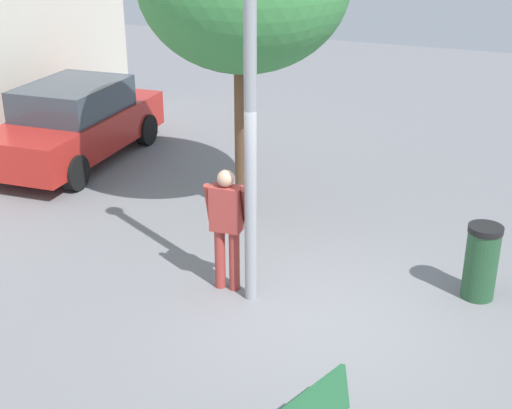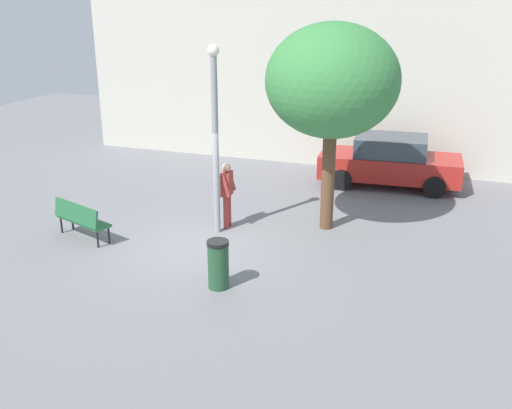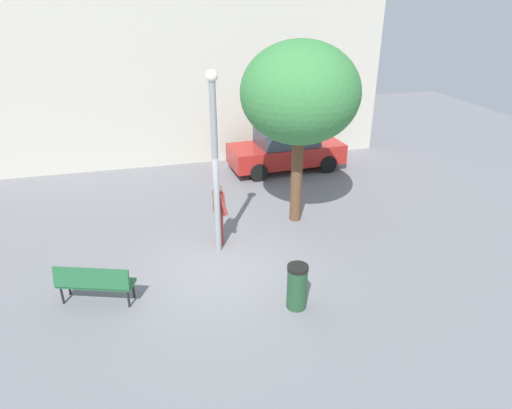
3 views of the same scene
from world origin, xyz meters
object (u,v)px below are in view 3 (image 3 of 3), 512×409
lamppost (215,156)px  park_bench (94,282)px  parked_car_red (286,149)px  trash_bin (297,287)px  person_by_lamppost (219,209)px  plaza_tree (300,94)px

lamppost → park_bench: bearing=-152.3°
parked_car_red → trash_bin: (-2.33, -7.92, -0.27)m
person_by_lamppost → lamppost: bearing=-106.5°
person_by_lamppost → trash_bin: bearing=-71.0°
plaza_tree → trash_bin: size_ratio=4.98×
plaza_tree → parked_car_red: size_ratio=1.16×
park_bench → parked_car_red: (6.40, 6.74, 0.23)m
parked_car_red → plaza_tree: bearing=-104.2°
park_bench → plaza_tree: size_ratio=0.33×
plaza_tree → person_by_lamppost: bearing=-161.5°
person_by_lamppost → trash_bin: person_by_lamppost is taller
lamppost → park_bench: lamppost is taller
person_by_lamppost → plaza_tree: 3.67m
plaza_tree → lamppost: bearing=-154.7°
lamppost → plaza_tree: size_ratio=0.90×
lamppost → trash_bin: bearing=-66.5°
plaza_tree → parked_car_red: plaza_tree is taller
lamppost → trash_bin: lamppost is taller
parked_car_red → park_bench: bearing=-133.5°
lamppost → person_by_lamppost: size_ratio=2.71×
person_by_lamppost → park_bench: 3.58m
trash_bin → person_by_lamppost: bearing=109.0°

